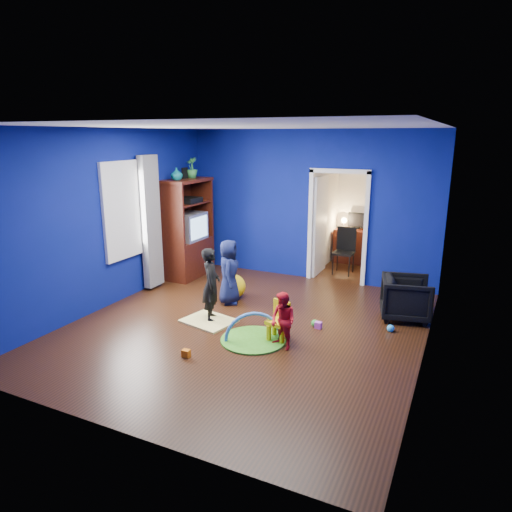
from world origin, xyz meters
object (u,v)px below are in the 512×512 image
at_px(crt_tv, 189,227).
at_px(toddler_red, 283,321).
at_px(armchair, 406,298).
at_px(child_navy, 229,272).
at_px(child_black, 211,285).
at_px(vase, 177,174).
at_px(study_desk, 354,246).
at_px(hopper_ball, 234,286).
at_px(kid_chair, 278,323).
at_px(play_mat, 253,340).
at_px(folding_chair, 344,252).
at_px(tv_armoire, 188,228).

bearing_deg(crt_tv, toddler_red, -37.51).
distance_m(armchair, child_navy, 2.88).
distance_m(child_black, vase, 2.67).
height_order(child_black, study_desk, child_black).
bearing_deg(vase, hopper_ball, -19.05).
bearing_deg(toddler_red, study_desk, 116.34).
height_order(vase, kid_chair, vase).
bearing_deg(hopper_ball, child_black, -81.36).
distance_m(child_navy, toddler_red, 1.90).
bearing_deg(play_mat, study_desk, 86.29).
relative_size(crt_tv, play_mat, 0.76).
xyz_separation_m(armchair, hopper_ball, (-2.86, -0.33, -0.12)).
xyz_separation_m(armchair, vase, (-4.31, 0.17, 1.74)).
distance_m(armchair, play_mat, 2.53).
bearing_deg(folding_chair, armchair, -52.06).
bearing_deg(crt_tv, child_black, -49.14).
height_order(tv_armoire, kid_chair, tv_armoire).
height_order(tv_armoire, crt_tv, tv_armoire).
relative_size(armchair, child_navy, 0.67).
distance_m(play_mat, folding_chair, 3.71).
relative_size(child_black, vase, 4.91).
height_order(toddler_red, vase, vase).
bearing_deg(armchair, toddler_red, 130.17).
bearing_deg(crt_tv, kid_chair, -36.39).
xyz_separation_m(armchair, play_mat, (-1.80, -1.74, -0.32)).
height_order(toddler_red, kid_chair, toddler_red).
distance_m(vase, tv_armoire, 1.14).
xyz_separation_m(child_navy, hopper_ball, (-0.05, 0.25, -0.34)).
xyz_separation_m(kid_chair, play_mat, (-0.31, -0.17, -0.24)).
height_order(child_black, crt_tv, crt_tv).
relative_size(armchair, toddler_red, 0.94).
bearing_deg(child_black, tv_armoire, 15.77).
distance_m(crt_tv, hopper_ball, 1.81).
distance_m(tv_armoire, hopper_ball, 1.83).
distance_m(tv_armoire, kid_chair, 3.56).
height_order(vase, crt_tv, vase).
relative_size(child_black, play_mat, 1.25).
xyz_separation_m(toddler_red, hopper_ball, (-1.52, 1.45, -0.18)).
height_order(armchair, play_mat, armchair).
distance_m(crt_tv, play_mat, 3.47).
bearing_deg(study_desk, play_mat, -93.71).
bearing_deg(kid_chair, play_mat, -136.94).
bearing_deg(vase, tv_armoire, 90.00).
bearing_deg(hopper_ball, play_mat, -53.12).
distance_m(child_navy, hopper_ball, 0.43).
height_order(hopper_ball, study_desk, study_desk).
relative_size(vase, study_desk, 0.27).
bearing_deg(armchair, folding_chair, 25.22).
bearing_deg(hopper_ball, toddler_red, -43.66).
relative_size(toddler_red, kid_chair, 1.56).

